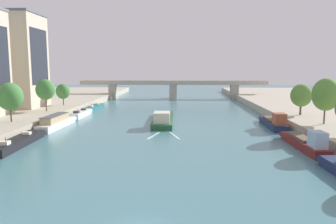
# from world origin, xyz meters

# --- Properties ---
(barge_midriver) EXTENTS (4.49, 21.23, 3.04)m
(barge_midriver) POSITION_xyz_m (-0.85, 46.58, 0.89)
(barge_midriver) COLOR #235633
(barge_midriver) RESTS_ON ground
(wake_behind_barge) EXTENTS (5.60, 5.93, 0.03)m
(wake_behind_barge) POSITION_xyz_m (0.06, 33.16, 0.01)
(wake_behind_barge) COLOR silver
(wake_behind_barge) RESTS_ON ground
(moored_boat_left_near) EXTENTS (2.95, 14.71, 2.26)m
(moored_boat_left_near) POSITION_xyz_m (-21.21, 25.06, 0.61)
(moored_boat_left_near) COLOR black
(moored_boat_left_near) RESTS_ON ground
(moored_boat_left_upstream) EXTENTS (3.02, 14.45, 2.57)m
(moored_boat_left_upstream) POSITION_xyz_m (-21.18, 40.02, 1.08)
(moored_boat_left_upstream) COLOR silver
(moored_boat_left_upstream) RESTS_ON ground
(moored_boat_left_midway) EXTENTS (2.38, 11.70, 2.36)m
(moored_boat_left_midway) POSITION_xyz_m (-20.92, 54.59, 0.66)
(moored_boat_left_midway) COLOR silver
(moored_boat_left_midway) RESTS_ON ground
(moored_boat_left_end) EXTENTS (2.55, 13.62, 2.11)m
(moored_boat_left_end) POSITION_xyz_m (-21.38, 68.41, 0.53)
(moored_boat_left_end) COLOR #23666B
(moored_boat_left_end) RESTS_ON ground
(moored_boat_right_lone) EXTENTS (2.59, 13.98, 3.32)m
(moored_boat_right_lone) POSITION_xyz_m (20.65, 24.85, 0.98)
(moored_boat_right_lone) COLOR maroon
(moored_boat_right_lone) RESTS_ON ground
(moored_boat_right_end) EXTENTS (3.32, 13.97, 3.29)m
(moored_boat_right_end) POSITION_xyz_m (21.09, 42.08, 0.97)
(moored_boat_right_end) COLOR #1E284C
(moored_boat_right_end) RESTS_ON ground
(tree_left_by_lamp) EXTENTS (4.52, 4.52, 7.07)m
(tree_left_by_lamp) POSITION_xyz_m (-27.65, 35.45, 6.41)
(tree_left_by_lamp) COLOR brown
(tree_left_by_lamp) RESTS_ON quay_left
(tree_left_distant) EXTENTS (4.21, 4.21, 7.13)m
(tree_left_distant) POSITION_xyz_m (-27.33, 50.05, 6.68)
(tree_left_distant) COLOR brown
(tree_left_distant) RESTS_ON quay_left
(tree_left_far) EXTENTS (3.63, 3.63, 5.52)m
(tree_left_far) POSITION_xyz_m (-27.81, 62.08, 5.41)
(tree_left_far) COLOR brown
(tree_left_far) RESTS_ON quay_left
(tree_right_second) EXTENTS (4.57, 4.57, 7.92)m
(tree_right_second) POSITION_xyz_m (27.75, 35.40, 6.95)
(tree_right_second) COLOR brown
(tree_right_second) RESTS_ON quay_right
(tree_right_third) EXTENTS (4.28, 4.28, 6.38)m
(tree_right_third) POSITION_xyz_m (27.66, 46.41, 5.88)
(tree_right_third) COLOR brown
(tree_right_third) RESTS_ON quay_right
(building_left_corner) EXTENTS (14.03, 11.95, 22.90)m
(building_left_corner) POSITION_xyz_m (-38.55, 57.95, 13.31)
(building_left_corner) COLOR beige
(building_left_corner) RESTS_ON quay_left
(bridge_far) EXTENTS (70.13, 4.40, 6.69)m
(bridge_far) POSITION_xyz_m (0.00, 101.89, 4.37)
(bridge_far) COLOR #ADA899
(bridge_far) RESTS_ON ground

